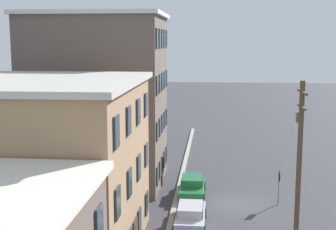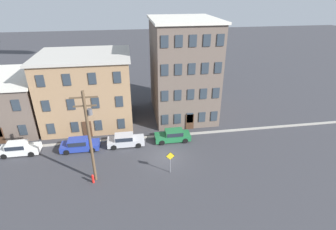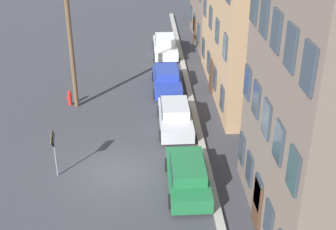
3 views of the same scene
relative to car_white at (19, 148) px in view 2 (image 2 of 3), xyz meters
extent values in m
plane|color=#38383D|center=(16.56, -3.28, -0.75)|extent=(200.00, 200.00, 0.00)
cube|color=#9E998E|center=(16.56, 1.22, -0.67)|extent=(56.00, 0.36, 0.16)
cube|color=#66564C|center=(-3.04, 8.23, 2.57)|extent=(8.59, 11.03, 6.64)
cube|color=silver|center=(-3.04, 8.23, 6.04)|extent=(9.09, 11.53, 0.30)
cube|color=#2D3842|center=(-0.18, 2.66, 0.91)|extent=(0.90, 0.10, 1.40)
cube|color=#2D3842|center=(-0.18, 2.66, 4.23)|extent=(0.90, 0.10, 1.40)
cube|color=#9E7A56|center=(7.40, 7.44, 3.91)|extent=(11.51, 9.44, 9.32)
cube|color=#B7B2A8|center=(7.40, 7.44, 8.72)|extent=(12.01, 9.94, 0.30)
cube|color=#2D3842|center=(3.08, 2.66, 0.80)|extent=(0.90, 0.10, 1.40)
cube|color=#2D3842|center=(3.08, 2.66, 3.91)|extent=(0.90, 0.10, 1.40)
cube|color=#2D3842|center=(3.08, 2.66, 7.02)|extent=(0.90, 0.10, 1.40)
cube|color=#2D3842|center=(5.96, 2.66, 0.80)|extent=(0.90, 0.10, 1.40)
cube|color=#2D3842|center=(5.96, 2.66, 3.91)|extent=(0.90, 0.10, 1.40)
cube|color=#2D3842|center=(5.96, 2.66, 7.02)|extent=(0.90, 0.10, 1.40)
cube|color=#2D3842|center=(8.84, 2.66, 0.80)|extent=(0.90, 0.10, 1.40)
cube|color=#2D3842|center=(8.84, 2.66, 3.91)|extent=(0.90, 0.10, 1.40)
cube|color=#2D3842|center=(8.84, 2.66, 7.02)|extent=(0.90, 0.10, 1.40)
cube|color=#2D3842|center=(11.72, 2.66, 0.80)|extent=(0.90, 0.10, 1.40)
cube|color=#2D3842|center=(11.72, 2.66, 3.91)|extent=(0.90, 0.10, 1.40)
cube|color=#2D3842|center=(11.72, 2.66, 7.02)|extent=(0.90, 0.10, 1.40)
cube|color=#472D1E|center=(7.40, 2.66, 0.35)|extent=(1.10, 0.10, 2.20)
cube|color=#66564C|center=(20.76, 7.91, 5.96)|extent=(8.38, 10.39, 13.43)
cube|color=silver|center=(20.76, 7.91, 12.83)|extent=(8.88, 10.89, 0.30)
cube|color=#2D3842|center=(17.41, 2.66, 0.93)|extent=(0.90, 0.10, 1.40)
cube|color=#2D3842|center=(17.41, 2.66, 4.29)|extent=(0.90, 0.10, 1.40)
cube|color=#2D3842|center=(17.41, 2.66, 7.64)|extent=(0.90, 0.10, 1.40)
cube|color=#2D3842|center=(17.41, 2.66, 11.00)|extent=(0.90, 0.10, 1.40)
cube|color=#2D3842|center=(19.09, 2.66, 0.93)|extent=(0.90, 0.10, 1.40)
cube|color=#2D3842|center=(19.09, 2.66, 4.29)|extent=(0.90, 0.10, 1.40)
cube|color=#2D3842|center=(19.09, 2.66, 7.64)|extent=(0.90, 0.10, 1.40)
cube|color=#2D3842|center=(19.09, 2.66, 11.00)|extent=(0.90, 0.10, 1.40)
cube|color=#2D3842|center=(20.76, 2.66, 0.93)|extent=(0.90, 0.10, 1.40)
cube|color=#2D3842|center=(20.76, 2.66, 4.29)|extent=(0.90, 0.10, 1.40)
cube|color=#2D3842|center=(20.76, 2.66, 7.64)|extent=(0.90, 0.10, 1.40)
cube|color=#2D3842|center=(20.76, 2.66, 11.00)|extent=(0.90, 0.10, 1.40)
cube|color=#2D3842|center=(22.44, 2.66, 0.93)|extent=(0.90, 0.10, 1.40)
cube|color=#2D3842|center=(22.44, 2.66, 4.29)|extent=(0.90, 0.10, 1.40)
cube|color=#2D3842|center=(22.44, 2.66, 7.64)|extent=(0.90, 0.10, 1.40)
cube|color=#2D3842|center=(22.44, 2.66, 11.00)|extent=(0.90, 0.10, 1.40)
cube|color=#2D3842|center=(24.11, 2.66, 0.93)|extent=(0.90, 0.10, 1.40)
cube|color=#2D3842|center=(24.11, 2.66, 4.29)|extent=(0.90, 0.10, 1.40)
cube|color=#2D3842|center=(24.11, 2.66, 7.64)|extent=(0.90, 0.10, 1.40)
cube|color=#2D3842|center=(24.11, 2.66, 11.00)|extent=(0.90, 0.10, 1.40)
cube|color=#472D1E|center=(20.76, 2.66, 0.35)|extent=(1.10, 0.10, 2.20)
cube|color=silver|center=(0.07, 0.00, -0.22)|extent=(4.40, 1.80, 0.70)
cube|color=silver|center=(-0.13, 0.00, 0.41)|extent=(2.20, 1.51, 0.55)
cube|color=#1E232D|center=(-0.13, 0.00, 0.41)|extent=(2.02, 1.58, 0.48)
cylinder|color=black|center=(1.52, 0.85, -0.42)|extent=(0.66, 0.22, 0.66)
cylinder|color=black|center=(1.52, -0.85, -0.42)|extent=(0.66, 0.22, 0.66)
cylinder|color=black|center=(-1.38, 0.85, -0.42)|extent=(0.66, 0.22, 0.66)
cylinder|color=black|center=(-1.38, -0.85, -0.42)|extent=(0.66, 0.22, 0.66)
cube|color=#233899|center=(6.85, -0.25, -0.22)|extent=(4.40, 1.80, 0.70)
cube|color=#233899|center=(6.65, -0.25, 0.41)|extent=(2.20, 1.51, 0.55)
cube|color=#1E232D|center=(6.65, -0.25, 0.41)|extent=(2.02, 1.58, 0.48)
cylinder|color=black|center=(8.30, 0.60, -0.42)|extent=(0.66, 0.22, 0.66)
cylinder|color=black|center=(8.30, -1.10, -0.42)|extent=(0.66, 0.22, 0.66)
cylinder|color=black|center=(5.40, 0.60, -0.42)|extent=(0.66, 0.22, 0.66)
cylinder|color=black|center=(5.40, -1.10, -0.42)|extent=(0.66, 0.22, 0.66)
cube|color=#B7B7BC|center=(12.20, -0.07, -0.22)|extent=(4.40, 1.80, 0.70)
cube|color=#B7B7BC|center=(12.00, -0.07, 0.41)|extent=(2.20, 1.51, 0.55)
cube|color=#1E232D|center=(12.00, -0.07, 0.41)|extent=(2.02, 1.58, 0.48)
cylinder|color=black|center=(13.65, 0.78, -0.42)|extent=(0.66, 0.22, 0.66)
cylinder|color=black|center=(13.65, -0.92, -0.42)|extent=(0.66, 0.22, 0.66)
cylinder|color=black|center=(10.75, 0.78, -0.42)|extent=(0.66, 0.22, 0.66)
cylinder|color=black|center=(10.75, -0.92, -0.42)|extent=(0.66, 0.22, 0.66)
cube|color=#1E6638|center=(17.97, 0.09, -0.22)|extent=(4.40, 1.80, 0.70)
cube|color=#1E6638|center=(18.17, 0.09, 0.41)|extent=(2.20, 1.51, 0.55)
cube|color=#1E232D|center=(18.17, 0.09, 0.41)|extent=(2.02, 1.58, 0.48)
cylinder|color=black|center=(16.52, -0.76, -0.42)|extent=(0.66, 0.22, 0.66)
cylinder|color=black|center=(16.52, 0.94, -0.42)|extent=(0.66, 0.22, 0.66)
cylinder|color=black|center=(19.42, -0.76, -0.42)|extent=(0.66, 0.22, 0.66)
cylinder|color=black|center=(19.42, 0.94, -0.42)|extent=(0.66, 0.22, 0.66)
cylinder|color=slate|center=(16.66, -6.09, 0.44)|extent=(0.08, 0.08, 2.37)
cube|color=yellow|center=(16.66, -6.12, 1.32)|extent=(0.87, 0.03, 0.87)
cube|color=black|center=(16.66, -6.11, 1.32)|extent=(0.94, 0.02, 0.94)
cylinder|color=brown|center=(9.10, -6.04, 4.00)|extent=(0.28, 0.28, 9.50)
cube|color=brown|center=(9.10, -6.04, 8.15)|extent=(2.40, 0.12, 0.12)
cube|color=brown|center=(9.10, -6.04, 7.35)|extent=(2.00, 0.12, 0.12)
cylinder|color=#515156|center=(9.45, -6.04, 6.75)|extent=(0.44, 0.44, 0.55)
cylinder|color=red|center=(8.89, -6.47, -0.35)|extent=(0.24, 0.24, 0.80)
sphere|color=red|center=(8.89, -6.47, 0.10)|extent=(0.22, 0.22, 0.22)
cylinder|color=red|center=(8.89, -6.63, -0.30)|extent=(0.10, 0.12, 0.10)
camera|label=1|loc=(-15.91, -1.37, 10.80)|focal=50.00mm
camera|label=2|loc=(13.02, -27.67, 16.67)|focal=28.00mm
camera|label=3|loc=(35.68, -1.83, 12.39)|focal=50.00mm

